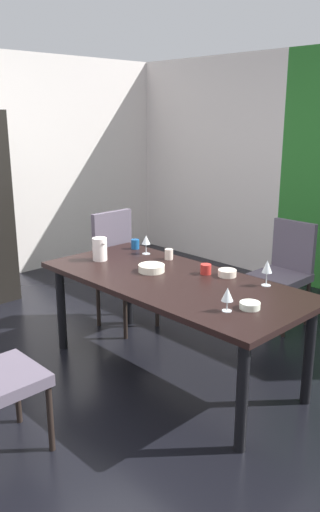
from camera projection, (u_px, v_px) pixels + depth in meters
name	position (u px, v px, depth m)	size (l,w,h in m)	color
ground_plane	(105.00, 373.00, 3.77)	(5.47, 5.92, 0.02)	black
back_panel_interior	(205.00, 162.00, 6.45)	(2.33, 0.10, 2.55)	silver
dining_table	(172.00, 289.00, 3.58)	(2.02, 0.92, 0.74)	black
chair_head_far	(285.00, 268.00, 4.52)	(0.44, 0.45, 0.94)	#554C5B
chair_left_far	(121.00, 265.00, 4.49)	(0.44, 0.44, 1.04)	#554C5B
wine_glass_west	(267.00, 267.00, 3.38)	(0.07, 0.07, 0.18)	silver
wine_glass_rear	(146.00, 240.00, 4.15)	(0.07, 0.07, 0.16)	silver
wine_glass_south	(227.00, 295.00, 2.95)	(0.07, 0.07, 0.15)	silver
serving_bowl_north	(227.00, 273.00, 3.61)	(0.13, 0.13, 0.05)	#F3E1CC
serving_bowl_near_window	(250.00, 305.00, 3.01)	(0.13, 0.13, 0.04)	white
serving_bowl_east	(152.00, 268.00, 3.71)	(0.20, 0.20, 0.05)	#EFE7CE
cup_corner	(135.00, 244.00, 4.33)	(0.07, 0.07, 0.08)	#174F8D
cup_right	(206.00, 269.00, 3.65)	(0.08, 0.08, 0.07)	red
cup_left	(169.00, 254.00, 4.02)	(0.07, 0.07, 0.08)	#F4DECC
pitcher_center	(100.00, 249.00, 3.98)	(0.13, 0.12, 0.19)	white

